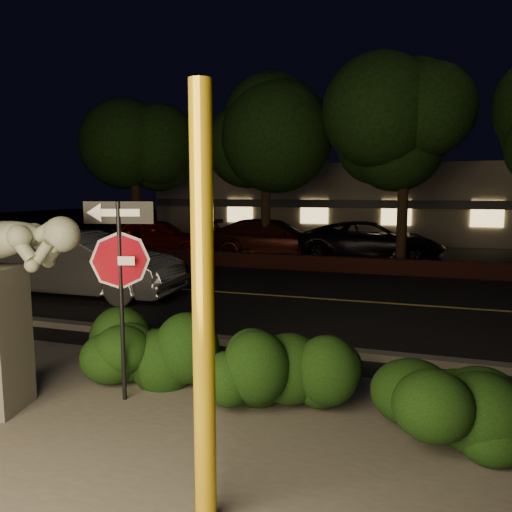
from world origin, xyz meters
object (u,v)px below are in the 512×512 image
Objects in this scene: silver_sedan at (86,265)px; parked_car_darkred at (273,239)px; parked_car_dark at (370,241)px; signpost at (120,261)px; parked_car_red at (157,237)px; yellow_pole_right at (203,314)px.

parked_car_darkred is (2.48, 8.30, -0.04)m from silver_sedan.
signpost is at bearing 166.27° from parked_car_dark.
signpost is 6.89m from silver_sedan.
parked_car_darkred is at bearing 90.59° from parked_car_dark.
signpost is 0.52× the size of silver_sedan.
parked_car_darkred is (-1.95, 13.48, -1.04)m from signpost.
parked_car_darkred is at bearing -94.92° from parked_car_red.
parked_car_dark is at bearing 67.07° from signpost.
parked_car_red is at bearing 14.84° from silver_sedan.
parked_car_dark is (6.18, 8.77, -0.06)m from silver_sedan.
parked_car_darkred is 0.98× the size of parked_car_dark.
signpost is 0.55× the size of parked_car_red.
yellow_pole_right is 0.71× the size of silver_sedan.
yellow_pole_right is 9.55m from silver_sedan.
signpost is at bearing 136.37° from yellow_pole_right.
parked_car_red is 8.47m from parked_car_dark.
parked_car_darkred is at bearing -18.13° from silver_sedan.
parked_car_darkred is at bearing 82.45° from signpost.
silver_sedan is 0.93× the size of parked_car_darkred.
parked_car_darkred is 3.73m from parked_car_dark.
parked_car_dark is (-0.20, 15.81, -0.98)m from yellow_pole_right.
parked_car_red is at bearing 120.57° from yellow_pole_right.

